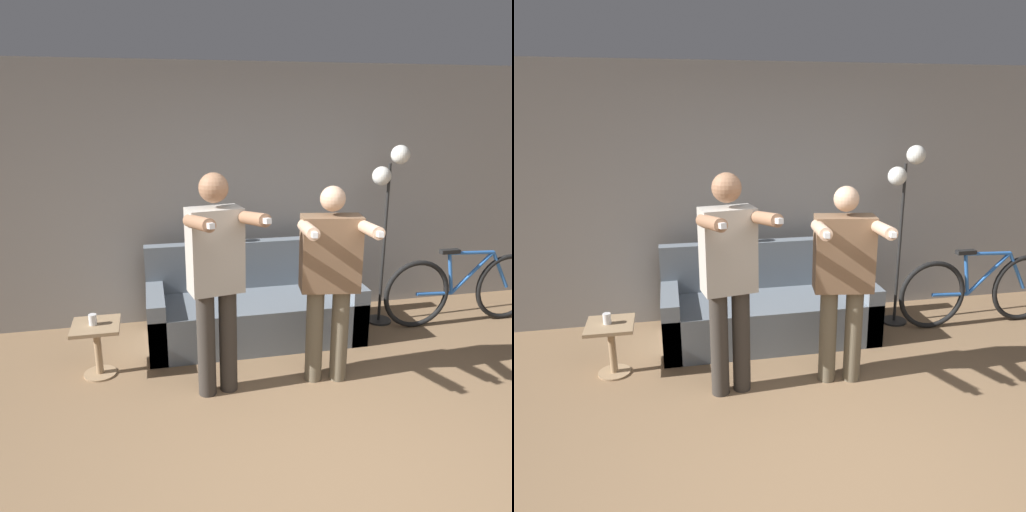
% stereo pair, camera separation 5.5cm
% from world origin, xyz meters
% --- Properties ---
extents(ground_plane, '(16.00, 16.00, 0.00)m').
position_xyz_m(ground_plane, '(0.00, 0.00, 0.00)').
color(ground_plane, '#846647').
extents(wall_back, '(10.00, 0.05, 2.60)m').
position_xyz_m(wall_back, '(0.00, 2.88, 1.30)').
color(wall_back, gray).
rests_on(wall_back, ground_plane).
extents(couch, '(2.02, 0.82, 0.90)m').
position_xyz_m(couch, '(-0.18, 2.26, 0.28)').
color(couch, slate).
rests_on(couch, ground_plane).
extents(person_left, '(0.54, 0.73, 1.74)m').
position_xyz_m(person_left, '(-0.66, 1.33, 1.00)').
color(person_left, '#38332D').
rests_on(person_left, ground_plane).
extents(person_right, '(0.60, 0.74, 1.61)m').
position_xyz_m(person_right, '(0.23, 1.33, 0.94)').
color(person_right, '#6B604C').
rests_on(person_right, ground_plane).
extents(cat, '(0.44, 0.14, 0.16)m').
position_xyz_m(cat, '(-0.39, 2.56, 0.96)').
color(cat, '#3D3833').
rests_on(cat, couch).
extents(floor_lamp, '(0.36, 0.26, 1.83)m').
position_xyz_m(floor_lamp, '(1.19, 2.33, 1.41)').
color(floor_lamp, black).
rests_on(floor_lamp, ground_plane).
extents(side_table, '(0.38, 0.38, 0.46)m').
position_xyz_m(side_table, '(-1.61, 1.82, 0.32)').
color(side_table, '#A38460').
rests_on(side_table, ground_plane).
extents(cup, '(0.07, 0.07, 0.09)m').
position_xyz_m(cup, '(-1.62, 1.82, 0.51)').
color(cup, white).
rests_on(cup, side_table).
extents(bicycle, '(1.75, 0.07, 0.81)m').
position_xyz_m(bicycle, '(2.00, 2.12, 0.37)').
color(bicycle, black).
rests_on(bicycle, ground_plane).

